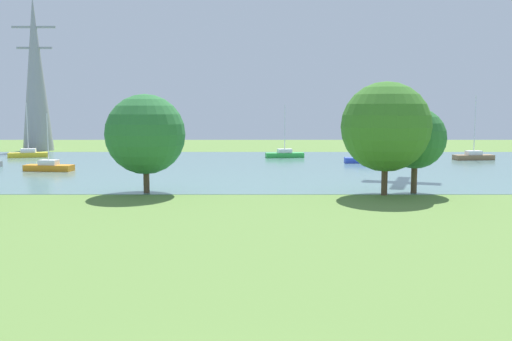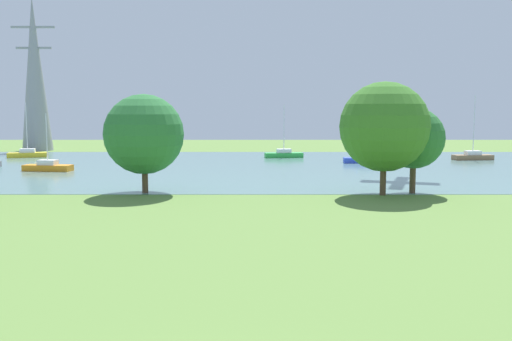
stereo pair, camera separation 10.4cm
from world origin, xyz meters
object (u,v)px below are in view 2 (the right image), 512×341
at_px(sailboat_orange, 51,166).
at_px(tree_east_near, 147,134).
at_px(sailboat_blue, 367,159).
at_px(sailboat_brown, 476,156).
at_px(tree_east_far, 417,138).
at_px(tree_west_near, 387,127).
at_px(sailboat_green, 286,154).
at_px(sailboat_yellow, 31,154).
at_px(electricity_pylon, 38,74).

bearing_deg(sailboat_orange, tree_east_near, -49.15).
relative_size(sailboat_orange, tree_east_near, 0.79).
distance_m(sailboat_orange, tree_east_near, 19.70).
distance_m(sailboat_blue, tree_east_near, 31.06).
height_order(sailboat_brown, tree_east_far, sailboat_brown).
distance_m(sailboat_orange, tree_west_near, 34.07).
relative_size(sailboat_brown, sailboat_green, 1.16).
height_order(sailboat_yellow, sailboat_green, sailboat_yellow).
height_order(sailboat_orange, tree_west_near, tree_west_near).
bearing_deg(electricity_pylon, tree_east_near, -60.03).
bearing_deg(tree_east_near, tree_west_near, -3.28).
bearing_deg(sailboat_blue, tree_east_near, -132.12).
bearing_deg(sailboat_orange, tree_east_far, -24.35).
xyz_separation_m(sailboat_blue, tree_east_far, (-0.95, -22.89, 3.56)).
bearing_deg(tree_east_far, electricity_pylon, 136.10).
height_order(sailboat_blue, sailboat_yellow, sailboat_blue).
distance_m(sailboat_brown, sailboat_green, 23.08).
distance_m(sailboat_yellow, tree_east_far, 51.02).
xyz_separation_m(sailboat_blue, sailboat_yellow, (-41.77, 7.51, -0.01)).
distance_m(sailboat_brown, tree_east_near, 43.95).
height_order(sailboat_blue, sailboat_green, sailboat_blue).
xyz_separation_m(sailboat_green, tree_west_near, (5.58, -30.97, 4.45)).
distance_m(sailboat_yellow, sailboat_green, 32.83).
relative_size(sailboat_yellow, tree_west_near, 0.86).
bearing_deg(electricity_pylon, sailboat_brown, -14.89).
bearing_deg(sailboat_brown, electricity_pylon, 165.11).
bearing_deg(sailboat_blue, sailboat_yellow, 169.81).
bearing_deg(sailboat_orange, sailboat_blue, 13.91).
bearing_deg(sailboat_yellow, tree_east_far, -36.68).
distance_m(sailboat_brown, electricity_pylon, 62.15).
height_order(sailboat_blue, sailboat_orange, sailboat_blue).
relative_size(sailboat_brown, sailboat_orange, 1.36).
distance_m(sailboat_blue, sailboat_orange, 34.31).
bearing_deg(sailboat_green, tree_west_near, -79.78).
height_order(tree_east_near, tree_west_near, tree_west_near).
distance_m(sailboat_brown, sailboat_yellow, 55.81).
distance_m(sailboat_blue, tree_west_near, 24.49).
relative_size(sailboat_brown, sailboat_yellow, 1.12).
xyz_separation_m(sailboat_blue, sailboat_green, (-8.93, 7.12, -0.01)).
distance_m(sailboat_yellow, electricity_pylon, 16.69).
bearing_deg(tree_west_near, sailboat_blue, 82.00).
bearing_deg(sailboat_green, tree_east_far, -75.10).
height_order(sailboat_brown, sailboat_green, sailboat_brown).
xyz_separation_m(sailboat_blue, sailboat_orange, (-33.30, -8.25, -0.02)).
xyz_separation_m(sailboat_brown, sailboat_green, (-22.86, 3.15, -0.01)).
height_order(tree_east_near, electricity_pylon, electricity_pylon).
xyz_separation_m(sailboat_green, sailboat_orange, (-24.37, -15.37, -0.01)).
bearing_deg(electricity_pylon, sailboat_yellow, -74.22).
distance_m(tree_west_near, tree_east_far, 2.73).
relative_size(sailboat_brown, tree_east_far, 1.24).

